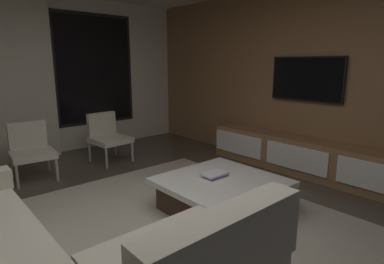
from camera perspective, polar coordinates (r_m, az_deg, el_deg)
The scene contains 10 objects.
floor at distance 2.94m, azimuth -8.51°, elevation -20.13°, with size 9.20×9.20×0.00m, color #473D33.
back_wall_with_window at distance 5.87m, azimuth -29.35°, elevation 8.50°, with size 6.60×0.30×2.70m.
media_wall at distance 4.87m, azimuth 23.09°, elevation 8.70°, with size 0.12×7.80×2.70m.
area_rug at distance 3.05m, azimuth -1.59°, elevation -18.65°, with size 3.20×3.80×0.01m, color #ADA391.
coffee_table at distance 3.48m, azimuth 5.26°, elevation -11.19°, with size 1.16×1.16×0.36m.
book_stack_on_coffee_table at distance 3.49m, azimuth 4.15°, elevation -7.64°, with size 0.28×0.19×0.05m.
accent_chair_near_window at distance 5.33m, azimuth -14.99°, elevation -0.46°, with size 0.59×0.61×0.78m.
accent_chair_by_curtain at distance 4.89m, azimuth -27.00°, elevation -2.53°, with size 0.59×0.61×0.78m.
media_console at distance 4.81m, azimuth 19.93°, elevation -4.39°, with size 0.46×3.10×0.52m.
mounted_tv at distance 4.88m, azimuth 19.87°, elevation 8.96°, with size 0.05×1.09×0.63m.
Camera 1 is at (-1.32, -2.11, 1.57)m, focal length 29.67 mm.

